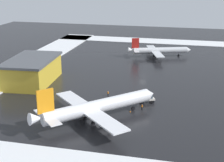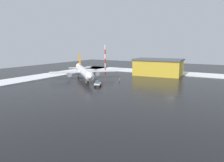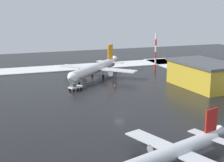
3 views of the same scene
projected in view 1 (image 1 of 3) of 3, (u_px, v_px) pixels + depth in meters
ground_plane at (143, 76)px, 130.34m from camera, size 240.00×240.00×0.00m
snow_bank_far at (23, 67)px, 141.37m from camera, size 152.00×16.00×0.30m
snow_bank_left at (161, 41)px, 192.27m from camera, size 14.00×116.00×0.30m
airplane_parked_starboard at (96, 107)px, 90.98m from camera, size 30.24×29.53×11.34m
airplane_far_rear at (159, 50)px, 158.44m from camera, size 24.43×28.96×8.84m
pushback_tug at (148, 99)px, 103.76m from camera, size 3.98×5.10×2.50m
ground_crew_beside_wing at (142, 107)px, 98.44m from camera, size 0.36×0.36×1.71m
ground_crew_mid_apron at (108, 93)px, 109.18m from camera, size 0.36×0.36×1.71m
cargo_hangar at (32, 70)px, 121.48m from camera, size 26.09×16.89×8.80m
traffic_cone_near_nose at (105, 119)px, 91.73m from camera, size 0.36×0.36×0.55m
traffic_cone_mid_line at (130, 111)px, 97.12m from camera, size 0.36×0.36×0.55m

